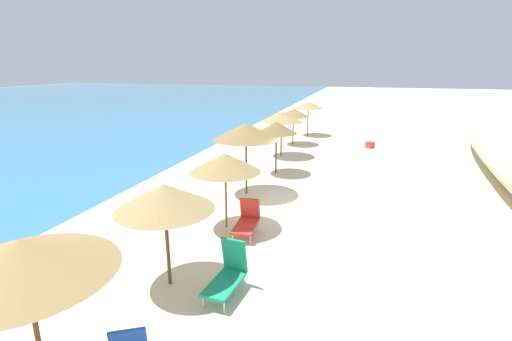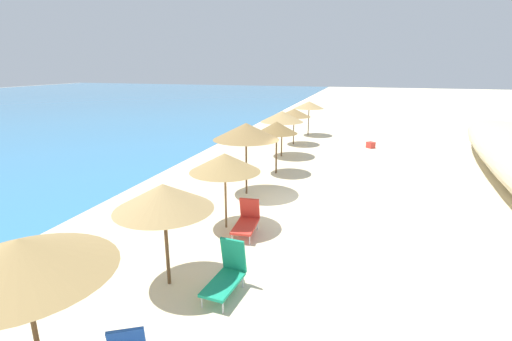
% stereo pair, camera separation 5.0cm
% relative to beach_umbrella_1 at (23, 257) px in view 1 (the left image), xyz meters
% --- Properties ---
extents(ground_plane, '(160.00, 160.00, 0.00)m').
position_rel_beach_umbrella_1_xyz_m(ground_plane, '(9.73, -2.38, -2.58)').
color(ground_plane, beige).
extents(beach_umbrella_1, '(2.64, 2.64, 2.85)m').
position_rel_beach_umbrella_1_xyz_m(beach_umbrella_1, '(0.00, 0.00, 0.00)').
color(beach_umbrella_1, brown).
rests_on(beach_umbrella_1, ground_plane).
extents(beach_umbrella_2, '(2.33, 2.33, 2.58)m').
position_rel_beach_umbrella_1_xyz_m(beach_umbrella_2, '(3.56, -0.19, -0.32)').
color(beach_umbrella_2, brown).
rests_on(beach_umbrella_2, ground_plane).
extents(beach_umbrella_3, '(2.27, 2.27, 2.52)m').
position_rel_beach_umbrella_1_xyz_m(beach_umbrella_3, '(7.07, -0.34, -0.37)').
color(beach_umbrella_3, brown).
rests_on(beach_umbrella_3, ground_plane).
extents(beach_umbrella_4, '(2.67, 2.67, 2.96)m').
position_rel_beach_umbrella_1_xyz_m(beach_umbrella_4, '(10.46, 0.06, 0.05)').
color(beach_umbrella_4, brown).
rests_on(beach_umbrella_4, ground_plane).
extents(beach_umbrella_5, '(2.02, 2.02, 2.57)m').
position_rel_beach_umbrella_1_xyz_m(beach_umbrella_5, '(13.77, -0.39, -0.30)').
color(beach_umbrella_5, brown).
rests_on(beach_umbrella_5, ground_plane).
extents(beach_umbrella_6, '(2.46, 2.46, 2.64)m').
position_rel_beach_umbrella_1_xyz_m(beach_umbrella_6, '(17.36, 0.17, -0.25)').
color(beach_umbrella_6, brown).
rests_on(beach_umbrella_6, ground_plane).
extents(beach_umbrella_7, '(2.21, 2.21, 2.40)m').
position_rel_beach_umbrella_1_xyz_m(beach_umbrella_7, '(20.95, 0.17, -0.46)').
color(beach_umbrella_7, brown).
rests_on(beach_umbrella_7, ground_plane).
extents(beach_umbrella_8, '(2.21, 2.21, 2.56)m').
position_rel_beach_umbrella_1_xyz_m(beach_umbrella_8, '(24.54, -0.25, -0.29)').
color(beach_umbrella_8, brown).
rests_on(beach_umbrella_8, ground_plane).
extents(lounge_chair_0, '(1.36, 0.73, 1.24)m').
position_rel_beach_umbrella_1_xyz_m(lounge_chair_0, '(3.63, -1.70, -2.07)').
color(lounge_chair_0, '#199972').
rests_on(lounge_chair_0, ground_plane).
extents(lounge_chair_1, '(1.39, 0.73, 1.07)m').
position_rel_beach_umbrella_1_xyz_m(lounge_chair_1, '(6.80, -1.14, -2.13)').
color(lounge_chair_1, red).
rests_on(lounge_chair_1, ground_plane).
extents(cooler_box, '(0.61, 0.61, 0.39)m').
position_rel_beach_umbrella_1_xyz_m(cooler_box, '(21.21, -4.84, -2.38)').
color(cooler_box, red).
rests_on(cooler_box, ground_plane).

